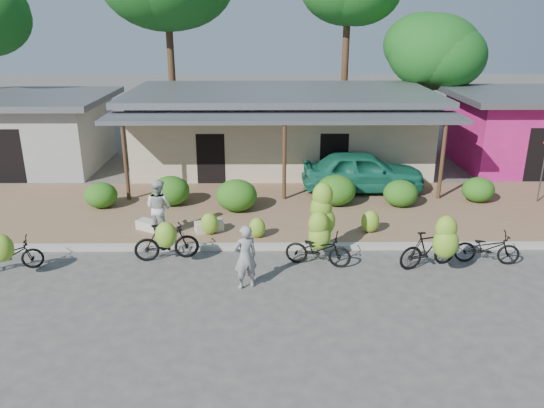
{
  "coord_description": "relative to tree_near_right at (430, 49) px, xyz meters",
  "views": [
    {
      "loc": [
        -0.63,
        -12.02,
        6.41
      ],
      "look_at": [
        -0.47,
        2.53,
        1.2
      ],
      "focal_mm": 35.0,
      "sensor_mm": 36.0,
      "label": 1
    }
  ],
  "objects": [
    {
      "name": "curb",
      "position": [
        -7.31,
        -12.61,
        -4.75
      ],
      "size": [
        60.0,
        0.25,
        0.15
      ],
      "primitive_type": "cube",
      "color": "#A8A399",
      "rests_on": "ground"
    },
    {
      "name": "loose_banana_a",
      "position": [
        -9.67,
        -11.75,
        -4.37
      ],
      "size": [
        0.54,
        0.46,
        0.67
      ],
      "primitive_type": "ellipsoid",
      "color": "#90B92E",
      "rests_on": "sidewalk"
    },
    {
      "name": "bike_center",
      "position": [
        -6.5,
        -13.4,
        -4.0
      ],
      "size": [
        1.88,
        1.33,
        2.17
      ],
      "rotation": [
        0.0,
        0.0,
        1.32
      ],
      "color": "black",
      "rests_on": "ground"
    },
    {
      "name": "tree_near_right",
      "position": [
        0.0,
        0.0,
        0.0
      ],
      "size": [
        4.64,
        4.47,
        6.55
      ],
      "color": "#512F20",
      "rests_on": "ground"
    },
    {
      "name": "hedge_5",
      "position": [
        -0.44,
        -8.88,
        -4.27
      ],
      "size": [
        1.13,
        1.02,
        0.88
      ],
      "primitive_type": "ellipsoid",
      "color": "#1D5814",
      "rests_on": "sidewalk"
    },
    {
      "name": "hedge_3",
      "position": [
        -5.53,
        -9.17,
        -4.17
      ],
      "size": [
        1.37,
        1.23,
        1.07
      ],
      "primitive_type": "ellipsoid",
      "color": "#1D5814",
      "rests_on": "sidewalk"
    },
    {
      "name": "hedge_1",
      "position": [
        -11.28,
        -9.09,
        -4.2
      ],
      "size": [
        1.31,
        1.18,
        1.03
      ],
      "primitive_type": "ellipsoid",
      "color": "#1D5814",
      "rests_on": "sidewalk"
    },
    {
      "name": "ground",
      "position": [
        -7.31,
        -14.61,
        -4.83
      ],
      "size": [
        100.0,
        100.0,
        0.0
      ],
      "primitive_type": "plane",
      "color": "#474542",
      "rests_on": "ground"
    },
    {
      "name": "shop_main",
      "position": [
        -7.31,
        -3.68,
        -3.11
      ],
      "size": [
        13.0,
        8.5,
        3.35
      ],
      "color": "#C4B694",
      "rests_on": "ground"
    },
    {
      "name": "shop_pink",
      "position": [
        3.19,
        -3.62,
        -3.16
      ],
      "size": [
        6.0,
        6.0,
        3.25
      ],
      "color": "#D7217F",
      "rests_on": "ground"
    },
    {
      "name": "bystander",
      "position": [
        -11.16,
        -11.75,
        -3.84
      ],
      "size": [
        1.05,
        0.97,
        1.73
      ],
      "primitive_type": "imported",
      "rotation": [
        0.0,
        0.0,
        2.66
      ],
      "color": "silver",
      "rests_on": "sidewalk"
    },
    {
      "name": "hedge_0",
      "position": [
        -13.65,
        -9.33,
        -4.27
      ],
      "size": [
        1.13,
        1.02,
        0.88
      ],
      "primitive_type": "ellipsoid",
      "color": "#1D5814",
      "rests_on": "sidewalk"
    },
    {
      "name": "bike_far_right",
      "position": [
        -1.96,
        -13.58,
        -4.38
      ],
      "size": [
        1.78,
        0.86,
        0.9
      ],
      "rotation": [
        0.0,
        0.0,
        1.41
      ],
      "color": "black",
      "rests_on": "ground"
    },
    {
      "name": "shop_grey",
      "position": [
        -18.31,
        -3.62,
        -3.21
      ],
      "size": [
        7.0,
        6.0,
        3.15
      ],
      "color": "#A09F9B",
      "rests_on": "ground"
    },
    {
      "name": "sack_near",
      "position": [
        -9.71,
        -11.5,
        -4.56
      ],
      "size": [
        0.93,
        0.65,
        0.3
      ],
      "primitive_type": "cube",
      "rotation": [
        0.0,
        0.0,
        0.32
      ],
      "color": "beige",
      "rests_on": "sidewalk"
    },
    {
      "name": "vendor",
      "position": [
        -8.47,
        -14.88,
        -4.0
      ],
      "size": [
        0.71,
        0.6,
        1.66
      ],
      "primitive_type": "imported",
      "rotation": [
        0.0,
        0.0,
        3.55
      ],
      "color": "gray",
      "rests_on": "ground"
    },
    {
      "name": "teal_van",
      "position": [
        -4.34,
        -7.61,
        -3.94
      ],
      "size": [
        4.54,
        1.89,
        1.54
      ],
      "primitive_type": "imported",
      "rotation": [
        0.0,
        0.0,
        1.59
      ],
      "color": "#16664D",
      "rests_on": "sidewalk"
    },
    {
      "name": "bike_far_left",
      "position": [
        -14.69,
        -14.03,
        -4.29
      ],
      "size": [
        1.79,
        1.4,
        1.3
      ],
      "rotation": [
        0.0,
        0.0,
        1.86
      ],
      "color": "black",
      "rests_on": "ground"
    },
    {
      "name": "hedge_4",
      "position": [
        -3.31,
        -9.32,
        -4.25
      ],
      "size": [
        1.19,
        1.07,
        0.93
      ],
      "primitive_type": "ellipsoid",
      "color": "#1D5814",
      "rests_on": "sidewalk"
    },
    {
      "name": "bike_left",
      "position": [
        -10.67,
        -13.38,
        -4.22
      ],
      "size": [
        1.83,
        1.3,
        1.36
      ],
      "rotation": [
        0.0,
        0.0,
        1.77
      ],
      "color": "black",
      "rests_on": "ground"
    },
    {
      "name": "hedge_2",
      "position": [
        -8.96,
        -9.71,
        -4.17
      ],
      "size": [
        1.39,
        1.25,
        1.08
      ],
      "primitive_type": "ellipsoid",
      "color": "#1D5814",
      "rests_on": "sidewalk"
    },
    {
      "name": "bike_right",
      "position": [
        -3.56,
        -14.01,
        -4.1
      ],
      "size": [
        1.82,
        1.41,
        1.69
      ],
      "rotation": [
        0.0,
        0.0,
        1.9
      ],
      "color": "black",
      "rests_on": "ground"
    },
    {
      "name": "sidewalk",
      "position": [
        -7.31,
        -9.61,
        -4.77
      ],
      "size": [
        60.0,
        6.0,
        0.12
      ],
      "primitive_type": "cube",
      "color": "#856247",
      "rests_on": "ground"
    },
    {
      "name": "sack_far",
      "position": [
        -11.6,
        -11.37,
        -4.57
      ],
      "size": [
        0.84,
        0.71,
        0.28
      ],
      "primitive_type": "cube",
      "rotation": [
        0.0,
        0.0,
        -0.54
      ],
      "color": "beige",
      "rests_on": "sidewalk"
    },
    {
      "name": "loose_banana_c",
      "position": [
        -4.78,
        -11.65,
        -4.36
      ],
      "size": [
        0.55,
        0.47,
        0.69
      ],
      "primitive_type": "ellipsoid",
      "color": "#90B92E",
      "rests_on": "sidewalk"
    },
    {
      "name": "loose_banana_b",
      "position": [
        -8.23,
        -12.02,
        -4.4
      ],
      "size": [
        0.5,
        0.42,
        0.62
      ],
      "primitive_type": "ellipsoid",
      "color": "#90B92E",
      "rests_on": "sidewalk"
    }
  ]
}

